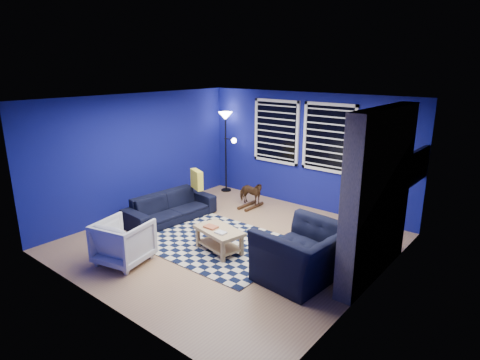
# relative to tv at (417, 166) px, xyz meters

# --- Properties ---
(floor) EXTENTS (5.00, 5.00, 0.00)m
(floor) POSITION_rel_tv_xyz_m (-2.45, -2.00, -1.40)
(floor) COLOR tan
(floor) RESTS_ON ground
(ceiling) EXTENTS (5.00, 5.00, 0.00)m
(ceiling) POSITION_rel_tv_xyz_m (-2.45, -2.00, 1.10)
(ceiling) COLOR white
(ceiling) RESTS_ON wall_back
(wall_back) EXTENTS (5.00, 0.00, 5.00)m
(wall_back) POSITION_rel_tv_xyz_m (-2.45, 0.50, -0.15)
(wall_back) COLOR navy
(wall_back) RESTS_ON floor
(wall_left) EXTENTS (0.00, 5.00, 5.00)m
(wall_left) POSITION_rel_tv_xyz_m (-4.95, -2.00, -0.15)
(wall_left) COLOR navy
(wall_left) RESTS_ON floor
(wall_right) EXTENTS (0.00, 5.00, 5.00)m
(wall_right) POSITION_rel_tv_xyz_m (0.05, -2.00, -0.15)
(wall_right) COLOR navy
(wall_right) RESTS_ON floor
(fireplace) EXTENTS (0.65, 2.00, 2.50)m
(fireplace) POSITION_rel_tv_xyz_m (-0.09, -1.50, -0.20)
(fireplace) COLOR gray
(fireplace) RESTS_ON floor
(window_left) EXTENTS (1.17, 0.06, 1.42)m
(window_left) POSITION_rel_tv_xyz_m (-3.20, 0.46, 0.20)
(window_left) COLOR black
(window_left) RESTS_ON wall_back
(window_right) EXTENTS (1.17, 0.06, 1.42)m
(window_right) POSITION_rel_tv_xyz_m (-1.90, 0.46, 0.20)
(window_right) COLOR black
(window_right) RESTS_ON wall_back
(tv) EXTENTS (0.07, 1.00, 0.58)m
(tv) POSITION_rel_tv_xyz_m (0.00, 0.00, 0.00)
(tv) COLOR black
(tv) RESTS_ON wall_right
(rug) EXTENTS (2.52, 2.02, 0.02)m
(rug) POSITION_rel_tv_xyz_m (-2.55, -2.17, -1.39)
(rug) COLOR black
(rug) RESTS_ON floor
(sofa) EXTENTS (1.93, 0.87, 0.55)m
(sofa) POSITION_rel_tv_xyz_m (-4.07, -1.96, -1.13)
(sofa) COLOR black
(sofa) RESTS_ON floor
(armchair_big) EXTENTS (1.34, 1.19, 0.81)m
(armchair_big) POSITION_rel_tv_xyz_m (-0.80, -2.29, -1.00)
(armchair_big) COLOR black
(armchair_big) RESTS_ON floor
(armchair_bent) EXTENTS (0.91, 0.92, 0.70)m
(armchair_bent) POSITION_rel_tv_xyz_m (-3.27, -3.63, -1.05)
(armchair_bent) COLOR gray
(armchair_bent) RESTS_ON floor
(rocking_horse) EXTENTS (0.37, 0.65, 0.53)m
(rocking_horse) POSITION_rel_tv_xyz_m (-3.29, -0.33, -1.07)
(rocking_horse) COLOR #422715
(rocking_horse) RESTS_ON floor
(coffee_table) EXTENTS (0.94, 0.66, 0.43)m
(coffee_table) POSITION_rel_tv_xyz_m (-2.36, -2.40, -1.10)
(coffee_table) COLOR tan
(coffee_table) RESTS_ON rug
(cabinet) EXTENTS (0.64, 0.55, 0.54)m
(cabinet) POSITION_rel_tv_xyz_m (-1.01, 0.25, -1.16)
(cabinet) COLOR tan
(cabinet) RESTS_ON floor
(floor_lamp) EXTENTS (0.53, 0.33, 1.96)m
(floor_lamp) POSITION_rel_tv_xyz_m (-4.49, 0.25, 0.21)
(floor_lamp) COLOR black
(floor_lamp) RESTS_ON floor
(throw_pillow) EXTENTS (0.43, 0.28, 0.40)m
(throw_pillow) POSITION_rel_tv_xyz_m (-3.92, -1.34, -0.65)
(throw_pillow) COLOR yellow
(throw_pillow) RESTS_ON sofa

